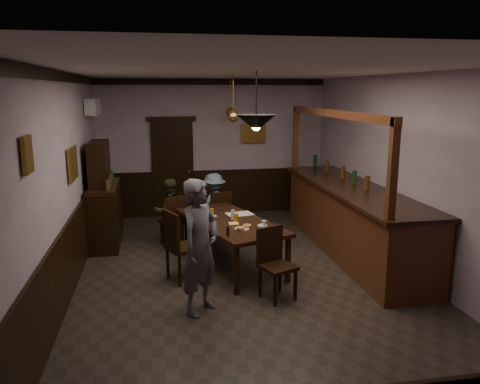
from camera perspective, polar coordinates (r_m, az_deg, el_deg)
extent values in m
cube|color=#2D2621|center=(6.97, 1.02, -10.96)|extent=(5.00, 8.00, 0.01)
cube|color=white|center=(6.41, 1.12, 14.57)|extent=(5.00, 8.00, 0.01)
cube|color=#A68FA3|center=(10.43, -3.31, 5.41)|extent=(5.00, 0.01, 3.00)
cube|color=#A68FA3|center=(2.89, 17.48, -13.83)|extent=(5.00, 0.01, 3.00)
cube|color=#A68FA3|center=(6.51, -21.04, 0.44)|extent=(0.01, 8.00, 3.00)
cube|color=#A68FA3|center=(7.42, 20.35, 1.87)|extent=(0.01, 8.00, 3.00)
cube|color=black|center=(7.37, -1.25, -3.65)|extent=(1.63, 2.40, 0.06)
cube|color=black|center=(6.45, -0.43, -9.54)|extent=(0.07, 0.07, 0.69)
cube|color=black|center=(6.86, 5.85, -8.25)|extent=(0.07, 0.07, 0.69)
cube|color=black|center=(8.21, -7.12, -4.80)|extent=(0.07, 0.07, 0.69)
cube|color=black|center=(8.53, -1.84, -4.05)|extent=(0.07, 0.07, 0.69)
cube|color=black|center=(8.47, -8.13, -3.61)|extent=(0.53, 0.53, 0.05)
cube|color=black|center=(8.24, -7.68, -2.15)|extent=(0.40, 0.18, 0.49)
cube|color=black|center=(8.75, -7.51, -4.66)|extent=(0.04, 0.04, 0.42)
cube|color=black|center=(8.63, -9.55, -4.97)|extent=(0.04, 0.04, 0.42)
cube|color=black|center=(8.45, -6.60, -5.24)|extent=(0.04, 0.04, 0.42)
cube|color=black|center=(8.33, -8.70, -5.57)|extent=(0.04, 0.04, 0.42)
cube|color=black|center=(8.81, -2.63, -2.95)|extent=(0.46, 0.46, 0.05)
cube|color=black|center=(8.58, -2.30, -1.59)|extent=(0.40, 0.10, 0.48)
cube|color=black|center=(9.07, -1.92, -3.98)|extent=(0.04, 0.04, 0.41)
cube|color=black|center=(8.98, -3.91, -4.17)|extent=(0.04, 0.04, 0.41)
cube|color=black|center=(8.77, -1.29, -4.55)|extent=(0.04, 0.04, 0.41)
cube|color=black|center=(8.68, -3.34, -4.75)|extent=(0.04, 0.04, 0.41)
cube|color=black|center=(6.31, 4.62, -9.12)|extent=(0.54, 0.54, 0.05)
cube|color=black|center=(6.36, 3.63, -6.36)|extent=(0.40, 0.20, 0.50)
cube|color=black|center=(6.18, 4.29, -11.92)|extent=(0.04, 0.04, 0.43)
cube|color=black|center=(6.38, 6.75, -11.19)|extent=(0.04, 0.04, 0.43)
cube|color=black|center=(6.43, 2.45, -10.90)|extent=(0.04, 0.04, 0.43)
cube|color=black|center=(6.62, 4.87, -10.25)|extent=(0.04, 0.04, 0.43)
cube|color=black|center=(6.94, -6.79, -6.74)|extent=(0.61, 0.61, 0.05)
cube|color=black|center=(6.76, -8.41, -4.68)|extent=(0.23, 0.44, 0.55)
cube|color=black|center=(6.96, -4.63, -8.90)|extent=(0.04, 0.04, 0.47)
cube|color=black|center=(7.26, -6.14, -8.00)|extent=(0.04, 0.04, 0.47)
cube|color=black|center=(6.79, -7.38, -9.50)|extent=(0.04, 0.04, 0.47)
cube|color=black|center=(7.10, -8.80, -8.56)|extent=(0.04, 0.04, 0.47)
imported|color=#50515B|center=(5.83, -4.89, -6.69)|extent=(0.72, 0.73, 1.71)
imported|color=#3E4127|center=(8.61, -8.63, -2.29)|extent=(0.68, 0.60, 1.19)
imported|color=slate|center=(8.94, -3.20, -1.56)|extent=(0.91, 0.80, 1.22)
cube|color=silver|center=(7.59, -4.71, -2.97)|extent=(0.51, 0.45, 0.01)
cube|color=silver|center=(7.70, -0.05, -2.70)|extent=(0.47, 0.38, 0.01)
cube|color=#FCE15C|center=(7.18, -0.77, -3.83)|extent=(0.19, 0.19, 0.00)
cylinder|color=white|center=(7.06, 2.76, -4.09)|extent=(0.15, 0.15, 0.01)
imported|color=white|center=(7.03, 2.95, -3.79)|extent=(0.10, 0.10, 0.07)
cylinder|color=white|center=(6.89, 0.23, -4.48)|extent=(0.22, 0.22, 0.01)
torus|color=#C68C47|center=(6.82, 0.07, -4.41)|extent=(0.13, 0.13, 0.04)
torus|color=#C68C47|center=(6.94, 0.88, -4.12)|extent=(0.13, 0.13, 0.04)
cylinder|color=orange|center=(7.25, -0.47, -3.18)|extent=(0.07, 0.07, 0.12)
cylinder|color=#BF721E|center=(7.28, -3.45, -2.81)|extent=(0.06, 0.06, 0.20)
cylinder|color=silver|center=(7.39, -0.89, -2.77)|extent=(0.06, 0.06, 0.15)
cylinder|color=black|center=(6.56, -1.49, -4.78)|extent=(0.04, 0.04, 0.14)
cube|color=black|center=(8.80, -16.09, -2.93)|extent=(0.51, 1.42, 1.01)
cube|color=black|center=(8.68, -16.31, 0.62)|extent=(0.49, 1.37, 0.08)
cube|color=black|center=(8.62, -16.80, 3.25)|extent=(0.30, 0.91, 0.81)
cube|color=#502415|center=(8.24, 13.45, -3.45)|extent=(0.91, 4.25, 1.11)
cube|color=black|center=(8.10, 13.52, 0.47)|extent=(1.01, 4.35, 0.06)
cube|color=#502415|center=(7.80, 11.36, 9.35)|extent=(0.10, 4.15, 0.12)
cube|color=#502415|center=(6.04, 18.17, 2.38)|extent=(0.10, 0.10, 1.31)
cube|color=#502415|center=(9.75, 6.83, 6.46)|extent=(0.10, 0.10, 1.31)
cube|color=black|center=(10.37, -8.19, 2.75)|extent=(0.90, 0.06, 2.10)
cube|color=white|center=(9.24, -17.52, 9.90)|extent=(0.20, 0.85, 0.30)
cube|color=olive|center=(4.86, -24.51, 4.16)|extent=(0.04, 0.28, 0.36)
cube|color=olive|center=(7.25, -19.73, 3.28)|extent=(0.04, 0.62, 0.48)
cube|color=olive|center=(10.50, 1.61, 7.12)|extent=(0.55, 0.04, 0.42)
cylinder|color=black|center=(6.39, 2.00, 11.51)|extent=(0.02, 0.02, 0.68)
cone|color=black|center=(6.40, 1.97, 8.45)|extent=(0.56, 0.56, 0.22)
sphere|color=#FFD88C|center=(6.41, 1.97, 8.00)|extent=(0.12, 0.12, 0.12)
cylinder|color=#BF8C3F|center=(8.27, -0.84, 11.63)|extent=(0.02, 0.02, 0.70)
cone|color=#BF8C3F|center=(8.28, -0.83, 9.20)|extent=(0.20, 0.20, 0.22)
sphere|color=#FFD88C|center=(8.28, -0.83, 8.86)|extent=(0.12, 0.12, 0.12)
cylinder|color=#BF8C3F|center=(9.79, -1.15, 11.73)|extent=(0.02, 0.02, 0.70)
cone|color=#BF8C3F|center=(9.80, -1.15, 9.68)|extent=(0.20, 0.20, 0.22)
sphere|color=#FFD88C|center=(9.80, -1.14, 9.39)|extent=(0.12, 0.12, 0.12)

